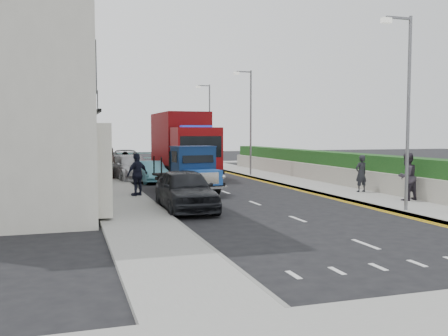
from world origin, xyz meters
TOP-DOWN VIEW (x-y plane):
  - ground at (0.00, 0.00)m, footprint 120.00×120.00m
  - pavement_west at (-5.20, 9.00)m, footprint 2.40×38.00m
  - pavement_east at (5.30, 9.00)m, footprint 2.60×38.00m
  - promenade at (0.00, 29.00)m, footprint 30.00×2.50m
  - sea_plane at (0.00, 60.00)m, footprint 120.00×120.00m
  - terrace_west at (-9.47, 13.00)m, footprint 6.31×30.20m
  - garden_east at (7.21, 9.00)m, footprint 1.45×28.00m
  - seafront_railing at (0.00, 28.20)m, footprint 13.00×0.08m
  - lamp_near at (4.18, -2.00)m, footprint 1.23×0.18m
  - lamp_mid at (4.18, 14.00)m, footprint 1.23×0.18m
  - lamp_far at (4.18, 24.00)m, footprint 1.23×0.18m
  - bedford_lorry at (-1.77, 5.66)m, footprint 2.60×4.96m
  - red_lorry at (-0.17, 14.58)m, footprint 2.89×8.11m
  - parked_car_front at (-3.16, 1.00)m, footprint 1.93×4.60m
  - parked_car_mid at (-2.68, 12.00)m, footprint 1.53×3.87m
  - parked_car_rear at (-3.60, 13.74)m, footprint 2.83×5.48m
  - seafront_car_left at (-3.11, 21.62)m, footprint 3.39×6.16m
  - seafront_car_right at (1.05, 21.75)m, footprint 2.09×4.64m
  - pedestrian_east_near at (5.84, 3.28)m, footprint 0.69×0.51m
  - pedestrian_east_far at (5.96, 0.13)m, footprint 1.11×0.96m
  - pedestrian_west_near at (-4.40, 5.03)m, footprint 1.18×0.97m
  - pedestrian_west_far at (-4.91, 14.09)m, footprint 1.14×1.02m

SIDE VIEW (x-z plane):
  - ground at x=0.00m, z-range 0.00..0.00m
  - sea_plane at x=0.00m, z-range 0.00..0.00m
  - pavement_west at x=-5.20m, z-range 0.00..0.12m
  - pavement_east at x=5.30m, z-range 0.00..0.12m
  - promenade at x=0.00m, z-range 0.00..0.12m
  - seafront_railing at x=0.00m, z-range 0.03..1.14m
  - parked_car_mid at x=-2.68m, z-range 0.00..1.25m
  - parked_car_rear at x=-3.60m, z-range 0.00..1.52m
  - seafront_car_right at x=1.05m, z-range 0.00..1.55m
  - parked_car_front at x=-3.16m, z-range 0.00..1.56m
  - seafront_car_left at x=-3.11m, z-range 0.00..1.64m
  - garden_east at x=7.21m, z-range 0.02..1.77m
  - pedestrian_east_near at x=5.84m, z-range 0.12..1.86m
  - bedford_lorry at x=-1.77m, z-range -0.09..2.16m
  - pedestrian_west_near at x=-4.40m, z-range 0.12..2.00m
  - pedestrian_east_far at x=5.96m, z-range 0.12..2.08m
  - pedestrian_west_far at x=-4.91m, z-range 0.12..2.08m
  - red_lorry at x=-0.17m, z-range 0.14..4.35m
  - lamp_near at x=4.18m, z-range 0.50..7.50m
  - lamp_mid at x=4.18m, z-range 0.50..7.50m
  - lamp_far at x=4.18m, z-range 0.50..7.50m
  - terrace_west at x=-9.47m, z-range 0.04..14.29m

